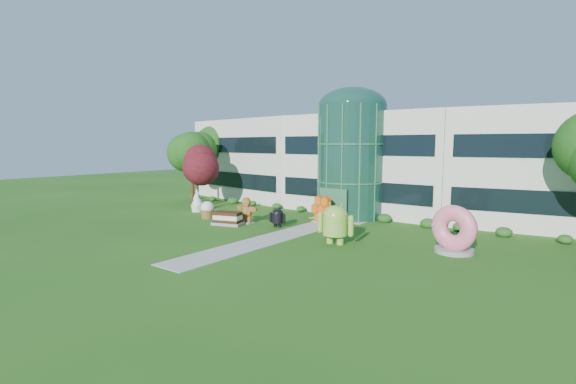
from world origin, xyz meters
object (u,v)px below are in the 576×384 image
Objects in this scene: donut at (455,229)px; gingerbread at (247,210)px; android_green at (335,221)px; android_black at (277,216)px.

donut is 1.25× the size of gingerbread.
donut is (6.85, 2.41, -0.03)m from android_green.
gingerbread is (-3.07, -0.25, 0.23)m from android_black.
android_green is at bearing -149.30° from donut.
android_black is at bearing 4.98° from gingerbread.
android_green reaches higher than gingerbread.
donut is at bearing 2.40° from gingerbread.
android_green is at bearing -25.22° from android_black.
gingerbread is (-16.41, -0.58, -0.38)m from donut.
android_black is at bearing -167.27° from donut.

